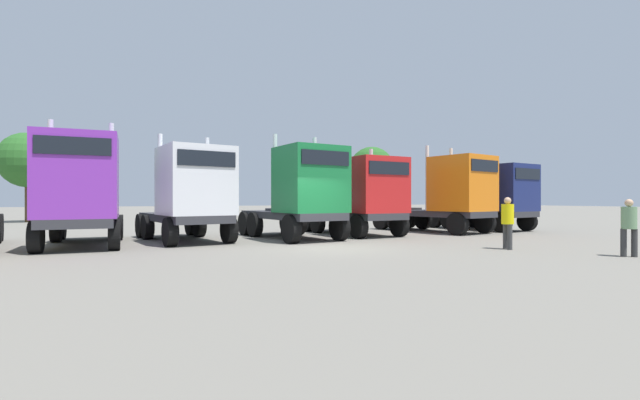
% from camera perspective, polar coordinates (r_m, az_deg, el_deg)
% --- Properties ---
extents(ground, '(200.00, 200.00, 0.00)m').
position_cam_1_polar(ground, '(15.29, 1.63, -6.20)').
color(ground, slate).
extents(semi_truck_purple, '(2.79, 6.36, 4.43)m').
position_cam_1_polar(semi_truck_purple, '(17.17, -28.52, 0.99)').
color(semi_truck_purple, '#333338').
rests_on(semi_truck_purple, ground).
extents(semi_truck_white, '(3.35, 6.09, 4.24)m').
position_cam_1_polar(semi_truck_white, '(17.82, -16.24, 0.88)').
color(semi_truck_white, '#333338').
rests_on(semi_truck_white, ground).
extents(semi_truck_green, '(3.14, 6.09, 4.37)m').
position_cam_1_polar(semi_truck_green, '(18.20, -2.22, 0.98)').
color(semi_truck_green, '#333338').
rests_on(semi_truck_green, ground).
extents(semi_truck_red, '(2.91, 6.14, 4.12)m').
position_cam_1_polar(semi_truck_red, '(20.43, 5.76, 0.60)').
color(semi_truck_red, '#333338').
rests_on(semi_truck_red, ground).
extents(semi_truck_orange, '(3.68, 6.59, 4.36)m').
position_cam_1_polar(semi_truck_orange, '(23.02, 16.59, 0.80)').
color(semi_truck_orange, '#333338').
rests_on(semi_truck_orange, ground).
extents(semi_truck_navy, '(3.29, 5.98, 4.08)m').
position_cam_1_polar(semi_truck_navy, '(25.60, 21.77, 0.47)').
color(semi_truck_navy, '#333338').
rests_on(semi_truck_navy, ground).
extents(visitor_in_hivis, '(0.51, 0.51, 1.75)m').
position_cam_1_polar(visitor_in_hivis, '(16.09, 23.02, -2.28)').
color(visitor_in_hivis, '#3B3B3B').
rests_on(visitor_in_hivis, ground).
extents(visitor_with_camera, '(0.56, 0.56, 1.68)m').
position_cam_1_polar(visitor_with_camera, '(15.72, 34.98, -2.49)').
color(visitor_with_camera, '#333333').
rests_on(visitor_with_camera, ground).
extents(oak_far_left, '(3.99, 3.99, 6.54)m').
position_cam_1_polar(oak_far_left, '(38.79, -33.51, 4.29)').
color(oak_far_left, '#4C3823').
rests_on(oak_far_left, ground).
extents(oak_far_centre, '(3.06, 3.06, 4.90)m').
position_cam_1_polar(oak_far_centre, '(36.19, -12.79, 2.74)').
color(oak_far_centre, '#4C3823').
rests_on(oak_far_centre, ground).
extents(oak_far_right, '(3.88, 3.88, 6.17)m').
position_cam_1_polar(oak_far_right, '(38.22, 6.67, 3.90)').
color(oak_far_right, '#4C3823').
rests_on(oak_far_right, ground).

